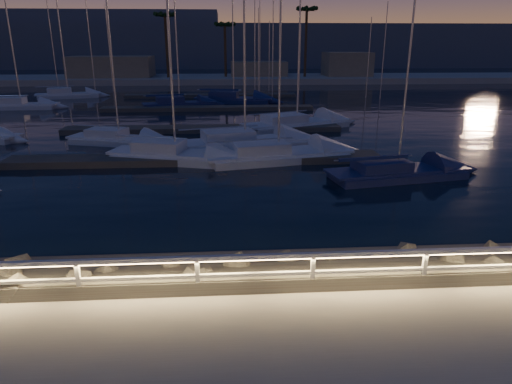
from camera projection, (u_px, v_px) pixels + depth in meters
ground at (160, 294)px, 11.83m from camera, size 400.00×400.00×0.00m
harbor_water at (206, 125)px, 41.72m from camera, size 400.00×440.00×0.60m
guard_rail at (155, 268)px, 11.58m from camera, size 44.11×0.12×1.06m
riprap at (177, 272)px, 13.52m from camera, size 29.67×2.67×1.29m
floating_docks at (206, 116)px, 42.75m from camera, size 22.00×36.00×0.40m
far_shore at (214, 77)px, 81.91m from camera, size 160.00×14.00×5.20m
palm_left at (165, 18)px, 76.39m from camera, size 3.00×3.00×11.20m
palm_center at (225, 27)px, 78.39m from camera, size 3.00×3.00×9.70m
palm_right at (307, 12)px, 77.63m from camera, size 3.00×3.00×12.20m
distant_hills at (144, 47)px, 135.64m from camera, size 230.00×37.50×18.00m
sailboat_c at (241, 142)px, 30.62m from camera, size 9.53×4.80×15.58m
sailboat_d at (394, 171)px, 23.90m from camera, size 7.85×3.59×12.82m
sailboat_f at (172, 154)px, 27.34m from camera, size 8.31×4.46×13.66m
sailboat_g at (117, 138)px, 32.06m from camera, size 7.52×4.13×12.31m
sailboat_h at (274, 154)px, 27.43m from camera, size 9.28×4.46×15.13m
sailboat_i at (19, 105)px, 48.78m from camera, size 7.57×2.63×12.78m
sailboat_k at (232, 99)px, 54.04m from camera, size 9.46×4.49×15.50m
sailboat_l at (294, 123)px, 37.73m from camera, size 9.62×6.12×15.86m
sailboat_m at (67, 94)px, 58.34m from camera, size 8.14×4.37×13.44m
sailboat_n at (178, 104)px, 49.80m from camera, size 8.21×4.42×13.49m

